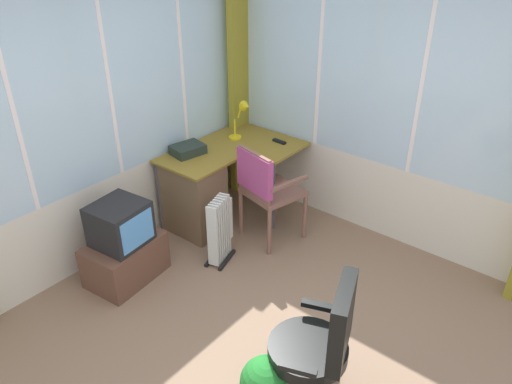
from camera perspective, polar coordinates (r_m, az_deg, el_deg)
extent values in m
cube|color=#846750|center=(3.74, 1.33, -20.02)|extent=(5.09, 4.99, 0.06)
cube|color=silver|center=(4.67, -18.65, -3.64)|extent=(4.09, 0.06, 0.75)
cube|color=silver|center=(4.17, -21.35, 10.58)|extent=(4.01, 0.06, 1.69)
cube|color=white|center=(3.99, -26.30, 8.76)|extent=(0.04, 0.07, 1.69)
cube|color=white|center=(4.37, -16.78, 12.18)|extent=(0.04, 0.07, 1.69)
cube|color=white|center=(4.86, -8.79, 14.74)|extent=(0.04, 0.07, 1.69)
cube|color=silver|center=(4.91, 16.43, -1.51)|extent=(0.06, 3.99, 0.75)
cube|color=silver|center=(4.44, 18.68, 12.13)|extent=(0.06, 3.91, 1.69)
cube|color=white|center=(4.44, 18.68, 12.13)|extent=(0.07, 0.04, 1.69)
cube|color=white|center=(4.86, 7.52, 14.82)|extent=(0.07, 0.04, 1.69)
cube|color=olive|center=(5.36, -1.81, 12.73)|extent=(0.34, 0.09, 2.52)
cube|color=olive|center=(5.00, -4.03, 5.07)|extent=(1.31, 0.62, 0.02)
cube|color=olive|center=(4.96, 2.75, 4.94)|extent=(0.62, 0.33, 0.02)
cube|color=brown|center=(4.91, -7.23, -0.66)|extent=(0.40, 0.58, 0.72)
cylinder|color=#4C4C51|center=(4.88, 1.95, -0.51)|extent=(0.04, 0.04, 0.73)
cylinder|color=#4C4C51|center=(4.97, -10.92, -0.48)|extent=(0.04, 0.04, 0.73)
cylinder|color=yellow|center=(5.18, -2.41, 6.29)|extent=(0.13, 0.13, 0.02)
cylinder|color=yellow|center=(5.14, -2.43, 7.32)|extent=(0.02, 0.02, 0.18)
cylinder|color=yellow|center=(5.09, -1.85, 9.32)|extent=(0.03, 0.08, 0.18)
cone|color=yellow|center=(5.09, -1.13, 9.76)|extent=(0.13, 0.13, 0.12)
cube|color=black|center=(5.08, 2.69, 5.80)|extent=(0.05, 0.15, 0.02)
cube|color=#222D26|center=(4.86, -7.81, 4.85)|extent=(0.34, 0.28, 0.09)
cylinder|color=brown|center=(4.83, 5.59, -2.83)|extent=(0.04, 0.04, 0.48)
cylinder|color=brown|center=(5.10, 2.24, -0.75)|extent=(0.04, 0.04, 0.48)
cylinder|color=brown|center=(4.58, 1.53, -4.66)|extent=(0.04, 0.04, 0.48)
cylinder|color=brown|center=(4.87, -1.74, -2.35)|extent=(0.04, 0.04, 0.48)
cube|color=brown|center=(4.71, 1.96, 0.07)|extent=(0.58, 0.58, 0.04)
cube|color=brown|center=(4.47, -0.17, 1.94)|extent=(0.13, 0.43, 0.45)
cube|color=#AD427E|center=(4.46, -0.17, 2.20)|extent=(0.16, 0.46, 0.38)
cube|color=brown|center=(4.47, 3.79, 0.98)|extent=(0.43, 0.14, 0.03)
cube|color=brown|center=(4.77, 0.31, 2.98)|extent=(0.43, 0.14, 0.03)
cube|color=#B7B7BF|center=(3.61, 7.38, -20.88)|extent=(0.28, 0.11, 0.02)
cylinder|color=black|center=(3.69, 9.07, -20.04)|extent=(0.05, 0.05, 0.05)
cube|color=#B7B7BF|center=(3.63, 4.67, -20.35)|extent=(0.18, 0.25, 0.02)
cylinder|color=black|center=(3.73, 3.81, -19.01)|extent=(0.05, 0.05, 0.05)
cylinder|color=#B7B7BF|center=(3.40, 5.74, -20.01)|extent=(0.05, 0.05, 0.34)
cylinder|color=black|center=(3.24, 5.93, -17.57)|extent=(0.50, 0.50, 0.09)
cube|color=black|center=(3.02, 9.80, -14.48)|extent=(0.43, 0.23, 0.49)
cube|color=black|center=(3.34, 7.12, -12.78)|extent=(0.12, 0.22, 0.04)
cube|color=black|center=(2.97, 4.81, -19.53)|extent=(0.12, 0.22, 0.04)
cube|color=brown|center=(4.48, -14.72, -7.47)|extent=(0.68, 0.51, 0.38)
cube|color=black|center=(4.27, -15.35, -3.53)|extent=(0.46, 0.44, 0.36)
cube|color=#5298E1|center=(4.14, -13.41, -4.39)|extent=(0.34, 0.05, 0.28)
cube|color=#262628|center=(4.43, -13.76, -4.26)|extent=(0.28, 0.25, 0.07)
cube|color=silver|center=(4.37, -4.99, -5.17)|extent=(0.05, 0.10, 0.60)
cube|color=silver|center=(4.40, -4.74, -4.88)|extent=(0.05, 0.10, 0.60)
cube|color=silver|center=(4.43, -4.50, -4.60)|extent=(0.05, 0.10, 0.60)
cube|color=silver|center=(4.46, -4.26, -4.32)|extent=(0.05, 0.10, 0.60)
cube|color=silver|center=(4.49, -4.02, -4.04)|extent=(0.05, 0.10, 0.60)
cube|color=silver|center=(4.52, -3.78, -3.77)|extent=(0.05, 0.10, 0.60)
cube|color=silver|center=(4.55, -3.55, -3.51)|extent=(0.05, 0.10, 0.60)
cube|color=black|center=(4.62, -3.33, -7.77)|extent=(0.31, 0.12, 0.03)
cube|color=black|center=(4.67, -4.89, -7.36)|extent=(0.31, 0.12, 0.03)
cube|color=silver|center=(4.57, -3.35, -2.94)|extent=(0.07, 0.10, 0.42)
sphere|color=#22792B|center=(3.30, 1.15, -20.92)|extent=(0.33, 0.33, 0.33)
sphere|color=#277431|center=(3.27, 2.40, -19.77)|extent=(0.18, 0.18, 0.18)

